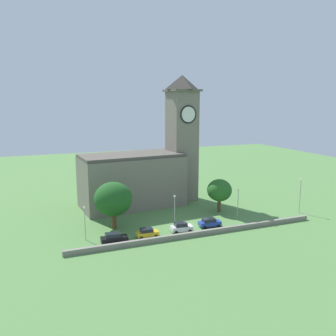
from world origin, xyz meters
The scene contains 13 objects.
ground_plane centered at (0.00, 15.00, 0.00)m, with size 200.00×200.00×0.00m, color #517F42.
church centered at (-2.79, 18.51, 8.78)m, with size 29.55×13.69×31.03m.
quay_barrier centered at (0.00, -5.50, 0.46)m, with size 49.93×0.70×0.91m, color gray.
car_black centered at (-15.91, -3.19, 0.96)m, with size 4.84×2.37×1.89m.
car_yellow centered at (-9.54, -2.69, 0.88)m, with size 4.12×2.33×1.75m.
car_white centered at (-2.58, -2.52, 0.95)m, with size 4.28×2.60×1.90m.
car_blue centered at (3.79, -1.98, 0.90)m, with size 4.52×2.49×1.79m.
streetlamp_west_end centered at (-20.31, 0.27, 4.26)m, with size 0.44×0.44×6.29m.
streetlamp_west_mid centered at (-3.11, -0.37, 4.57)m, with size 0.44×0.44×6.82m.
streetlamp_central centered at (11.75, 0.28, 4.44)m, with size 0.44×0.44×6.60m.
streetlamp_east_mid centered at (27.00, -1.23, 5.18)m, with size 0.44×0.44×7.89m.
tree_by_tower centered at (-14.13, 4.31, 5.97)m, with size 7.40×7.40×9.34m.
tree_churchyard centered at (10.63, 6.20, 4.98)m, with size 5.56×5.56×7.52m.
Camera 1 is at (-29.26, -62.39, 24.64)m, focal length 38.37 mm.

